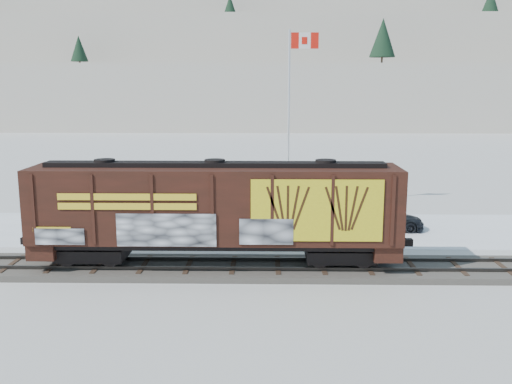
{
  "coord_description": "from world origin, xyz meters",
  "views": [
    {
      "loc": [
        -0.53,
        -24.47,
        8.21
      ],
      "look_at": [
        -1.03,
        3.0,
        3.06
      ],
      "focal_mm": 40.0,
      "sensor_mm": 36.0,
      "label": 1
    }
  ],
  "objects_px": {
    "car_silver": "(225,216)",
    "car_white": "(195,219)",
    "hopper_railcar": "(215,207)",
    "flagpole": "(290,146)",
    "car_dark": "(383,218)"
  },
  "relations": [
    {
      "from": "hopper_railcar",
      "to": "car_silver",
      "type": "distance_m",
      "value": 7.7
    },
    {
      "from": "hopper_railcar",
      "to": "car_dark",
      "type": "bearing_deg",
      "value": 40.23
    },
    {
      "from": "hopper_railcar",
      "to": "flagpole",
      "type": "bearing_deg",
      "value": 73.47
    },
    {
      "from": "flagpole",
      "to": "car_white",
      "type": "xyz_separation_m",
      "value": [
        -5.57,
        -6.1,
        -3.53
      ]
    },
    {
      "from": "car_silver",
      "to": "flagpole",
      "type": "bearing_deg",
      "value": -58.96
    },
    {
      "from": "hopper_railcar",
      "to": "car_silver",
      "type": "height_order",
      "value": "hopper_railcar"
    },
    {
      "from": "flagpole",
      "to": "car_white",
      "type": "bearing_deg",
      "value": -132.4
    },
    {
      "from": "car_silver",
      "to": "car_white",
      "type": "xyz_separation_m",
      "value": [
        -1.66,
        -0.75,
        -0.01
      ]
    },
    {
      "from": "hopper_railcar",
      "to": "flagpole",
      "type": "distance_m",
      "value": 13.37
    },
    {
      "from": "flagpole",
      "to": "car_silver",
      "type": "relative_size",
      "value": 2.52
    },
    {
      "from": "hopper_railcar",
      "to": "car_dark",
      "type": "relative_size",
      "value": 3.54
    },
    {
      "from": "car_silver",
      "to": "car_white",
      "type": "height_order",
      "value": "car_silver"
    },
    {
      "from": "car_white",
      "to": "hopper_railcar",
      "type": "bearing_deg",
      "value": -150.79
    },
    {
      "from": "flagpole",
      "to": "car_white",
      "type": "relative_size",
      "value": 2.47
    },
    {
      "from": "hopper_railcar",
      "to": "car_dark",
      "type": "height_order",
      "value": "hopper_railcar"
    }
  ]
}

